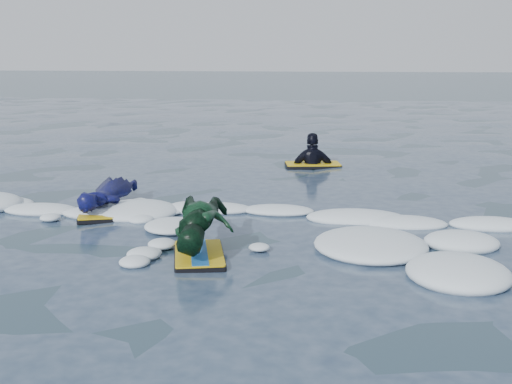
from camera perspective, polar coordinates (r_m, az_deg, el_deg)
ground at (r=6.81m, az=-8.88°, el=-5.23°), size 120.00×120.00×0.00m
foam_band at (r=7.77m, az=-6.85°, el=-2.95°), size 12.00×3.10×0.30m
prone_woman_unit at (r=8.59m, az=-13.15°, el=-0.37°), size 0.80×1.53×0.37m
prone_child_unit at (r=6.61m, az=-4.79°, el=-3.19°), size 0.73×1.39×0.53m
waiting_rider_unit at (r=11.61m, az=5.07°, el=1.70°), size 1.06×0.69×1.47m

